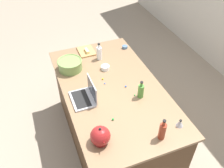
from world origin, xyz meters
The scene contains 19 objects.
ground_plane centered at (0.00, 0.00, 0.00)m, with size 12.00×12.00×0.00m, color gray.
island_counter centered at (0.00, 0.00, 0.45)m, with size 1.90×1.06×0.90m.
laptop centered at (0.07, -0.32, 0.95)m, with size 0.31×0.23×0.22m.
mixing_bowl_large centered at (-0.49, -0.35, 0.97)m, with size 0.29×0.29×0.13m.
bottle_soy centered at (0.79, 0.17, 0.99)m, with size 0.06×0.06×0.23m.
bottle_olive centered at (0.24, 0.23, 0.98)m, with size 0.06×0.06×0.20m.
bottle_vinegar centered at (-0.57, 0.05, 0.99)m, with size 0.07×0.07×0.22m.
kettle centered at (0.64, -0.35, 0.98)m, with size 0.21×0.18×0.20m.
cutting_board centered at (-0.79, -0.06, 0.91)m, with size 0.26×0.20×0.02m, color #AD7F4C.
butter_stick_left centered at (-0.76, -0.06, 0.94)m, with size 0.11×0.04×0.04m, color #F4E58C.
ramekin_small centered at (-0.69, 0.45, 0.92)m, with size 0.07×0.07×0.04m, color slate.
ramekin_medium centered at (-0.34, 0.04, 0.93)m, with size 0.10×0.10×0.05m, color white.
kitchen_timer centered at (0.73, 0.40, 0.94)m, with size 0.07×0.07×0.08m.
candy_0 centered at (0.44, -0.16, 0.91)m, with size 0.02×0.02×0.02m, color green.
candy_1 centered at (0.21, 0.18, 0.91)m, with size 0.02×0.02×0.02m, color green.
candy_2 centered at (-0.08, -0.06, 0.91)m, with size 0.01×0.01×0.01m, color blue.
candy_3 centered at (0.21, -0.39, 0.91)m, with size 0.02×0.02×0.02m, color yellow.
candy_4 centered at (0.05, 0.14, 0.91)m, with size 0.02×0.02×0.02m, color blue.
candy_5 centered at (-0.17, -0.05, 0.91)m, with size 0.02×0.02×0.02m, color yellow.
Camera 1 is at (1.89, -0.73, 2.70)m, focal length 39.30 mm.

